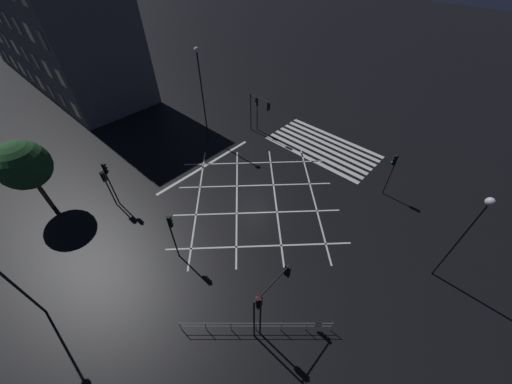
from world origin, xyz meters
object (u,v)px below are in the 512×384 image
(street_lamp_far, at_px, (470,226))
(street_tree_far, at_px, (23,165))
(traffic_light_ne_main, at_px, (106,182))
(street_lamp_east, at_px, (201,81))
(traffic_light_nw_cross, at_px, (273,292))
(traffic_light_nw_main, at_px, (259,310))
(traffic_light_se_main, at_px, (260,108))
(traffic_light_sw_main, at_px, (392,167))
(traffic_light_se_cross, at_px, (257,107))
(traffic_light_ne_cross, at_px, (108,176))
(traffic_light_median_north, at_px, (172,229))

(street_lamp_far, bearing_deg, street_tree_far, 30.43)
(traffic_light_ne_main, bearing_deg, street_lamp_east, 99.86)
(traffic_light_nw_cross, bearing_deg, traffic_light_nw_main, -175.93)
(traffic_light_se_main, distance_m, street_lamp_east, 6.88)
(traffic_light_se_main, bearing_deg, street_lamp_east, -128.31)
(traffic_light_sw_main, height_order, street_tree_far, street_tree_far)
(traffic_light_se_cross, distance_m, street_tree_far, 21.96)
(traffic_light_se_main, distance_m, traffic_light_nw_cross, 21.36)
(traffic_light_nw_cross, relative_size, street_lamp_east, 0.46)
(traffic_light_se_main, bearing_deg, traffic_light_sw_main, 0.69)
(traffic_light_ne_main, xyz_separation_m, traffic_light_ne_cross, (-0.02, -0.32, 0.46))
(traffic_light_sw_main, distance_m, traffic_light_se_main, 14.94)
(traffic_light_sw_main, bearing_deg, traffic_light_nw_main, 89.76)
(traffic_light_nw_cross, xyz_separation_m, traffic_light_ne_main, (16.36, 1.67, -0.66))
(traffic_light_sw_main, height_order, traffic_light_se_cross, traffic_light_sw_main)
(traffic_light_sw_main, bearing_deg, street_lamp_east, 14.73)
(street_lamp_east, bearing_deg, street_lamp_far, 178.73)
(traffic_light_median_north, height_order, traffic_light_se_main, traffic_light_se_main)
(traffic_light_nw_cross, distance_m, traffic_light_se_cross, 22.25)
(street_lamp_east, bearing_deg, traffic_light_median_north, 131.74)
(traffic_light_nw_cross, relative_size, street_lamp_far, 0.60)
(traffic_light_sw_main, bearing_deg, street_tree_far, 45.97)
(traffic_light_ne_cross, relative_size, street_tree_far, 0.68)
(traffic_light_median_north, height_order, street_lamp_far, street_lamp_far)
(traffic_light_se_main, relative_size, street_lamp_far, 0.59)
(traffic_light_median_north, bearing_deg, traffic_light_se_main, 22.30)
(street_lamp_far, xyz_separation_m, street_tree_far, (26.79, 15.74, -0.66))
(traffic_light_nw_main, xyz_separation_m, traffic_light_sw_main, (-0.07, -16.79, -0.17))
(street_tree_far, bearing_deg, street_lamp_east, -96.38)
(traffic_light_se_main, xyz_separation_m, traffic_light_ne_main, (1.58, 17.09, -0.60))
(traffic_light_se_cross, distance_m, traffic_light_ne_cross, 17.17)
(street_tree_far, bearing_deg, street_lamp_far, -149.57)
(traffic_light_nw_cross, relative_size, street_tree_far, 0.69)
(traffic_light_sw_main, xyz_separation_m, traffic_light_ne_main, (16.52, 17.27, -0.33))
(traffic_light_nw_main, height_order, street_lamp_east, street_lamp_east)
(traffic_light_ne_main, relative_size, street_lamp_east, 0.39)
(traffic_light_sw_main, bearing_deg, traffic_light_se_cross, -0.73)
(street_lamp_far, bearing_deg, traffic_light_se_cross, -14.36)
(traffic_light_ne_main, bearing_deg, traffic_light_ne_cross, 86.97)
(traffic_light_nw_main, bearing_deg, traffic_light_se_main, -48.17)
(street_tree_far, bearing_deg, traffic_light_ne_cross, -133.24)
(traffic_light_nw_main, bearing_deg, traffic_light_sw_main, -90.24)
(traffic_light_nw_cross, height_order, street_lamp_far, street_lamp_far)
(traffic_light_sw_main, height_order, traffic_light_se_main, traffic_light_se_main)
(traffic_light_nw_cross, distance_m, traffic_light_ne_main, 16.46)
(traffic_light_ne_cross, distance_m, street_lamp_east, 12.72)
(traffic_light_se_main, bearing_deg, street_lamp_far, -13.97)
(traffic_light_sw_main, bearing_deg, traffic_light_nw_cross, 89.43)
(traffic_light_median_north, bearing_deg, traffic_light_ne_cross, 91.97)
(traffic_light_sw_main, relative_size, traffic_light_nw_cross, 0.94)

